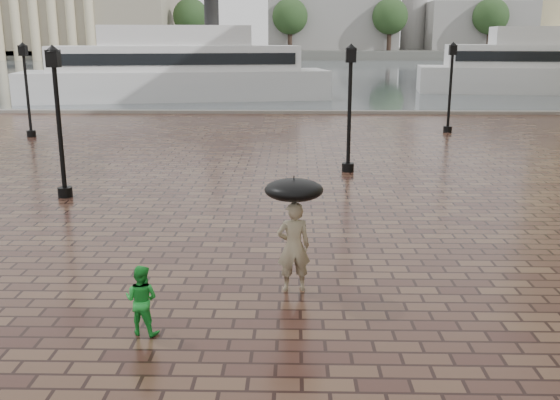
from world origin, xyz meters
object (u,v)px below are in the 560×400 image
object	(u,v)px
adult_pedestrian	(294,247)
street_lamps	(233,98)
ferry_near	(177,70)
ferry_far	(558,66)
child_pedestrian	(142,300)

from	to	relation	value
adult_pedestrian	street_lamps	bearing A→B (deg)	-89.92
ferry_near	ferry_far	bearing A→B (deg)	1.27
child_pedestrian	ferry_near	size ratio (longest dim) A/B	0.05
street_lamps	child_pedestrian	xyz separation A→B (m)	(0.04, -16.53, -1.74)
child_pedestrian	ferry_far	world-z (taller)	ferry_far
adult_pedestrian	ferry_near	world-z (taller)	ferry_near
adult_pedestrian	ferry_near	distance (m)	39.42
adult_pedestrian	ferry_far	xyz separation A→B (m)	(23.13, 45.10, 1.46)
street_lamps	ferry_far	size ratio (longest dim) A/B	0.88
adult_pedestrian	child_pedestrian	distance (m)	3.12
ferry_near	ferry_far	size ratio (longest dim) A/B	1.00
street_lamps	ferry_far	bearing A→B (deg)	49.87
adult_pedestrian	ferry_far	distance (m)	50.70
child_pedestrian	ferry_far	bearing A→B (deg)	-104.60
ferry_near	child_pedestrian	bearing A→B (deg)	-91.10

